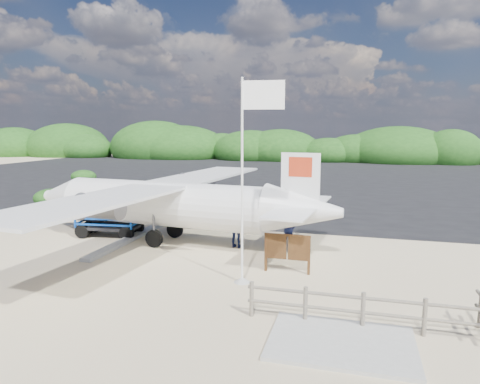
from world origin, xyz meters
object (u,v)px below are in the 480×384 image
at_px(crew_b, 289,228).
at_px(crew_c, 237,228).
at_px(flagpole, 242,282).
at_px(crew_a, 174,214).
at_px(signboard, 287,273).
at_px(aircraft_large, 451,185).
at_px(baggage_cart, 111,236).

height_order(crew_b, crew_c, crew_c).
relative_size(flagpole, crew_a, 3.72).
xyz_separation_m(flagpole, signboard, (1.33, 1.38, 0.00)).
bearing_deg(flagpole, aircraft_large, 67.56).
distance_m(baggage_cart, crew_a, 3.27).
relative_size(baggage_cart, crew_b, 1.90).
relative_size(flagpole, crew_c, 3.85).
height_order(baggage_cart, flagpole, flagpole).
bearing_deg(signboard, baggage_cart, 161.67).
relative_size(baggage_cart, crew_c, 1.78).
bearing_deg(baggage_cart, crew_b, -2.37).
relative_size(flagpole, aircraft_large, 0.38).
relative_size(flagpole, crew_b, 4.12).
bearing_deg(baggage_cart, flagpole, -35.40).
height_order(signboard, crew_a, crew_a).
bearing_deg(crew_c, flagpole, 112.94).
xyz_separation_m(baggage_cart, crew_b, (8.72, 0.51, 0.83)).
distance_m(flagpole, crew_a, 8.06).
bearing_deg(crew_a, crew_c, 151.02).
distance_m(crew_a, aircraft_large, 29.29).
xyz_separation_m(baggage_cart, signboard, (9.23, -3.11, 0.00)).
xyz_separation_m(flagpole, crew_a, (-5.20, 6.09, 0.92)).
bearing_deg(crew_c, signboard, 139.29).
xyz_separation_m(crew_b, crew_c, (-2.16, -0.90, 0.06)).
xyz_separation_m(signboard, aircraft_large, (10.90, 28.23, 0.00)).
height_order(crew_b, aircraft_large, aircraft_large).
distance_m(baggage_cart, aircraft_large, 32.19).
height_order(crew_a, aircraft_large, aircraft_large).
bearing_deg(aircraft_large, crew_a, 59.45).
distance_m(baggage_cart, crew_c, 6.63).
bearing_deg(signboard, crew_c, 134.69).
relative_size(signboard, crew_c, 1.00).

